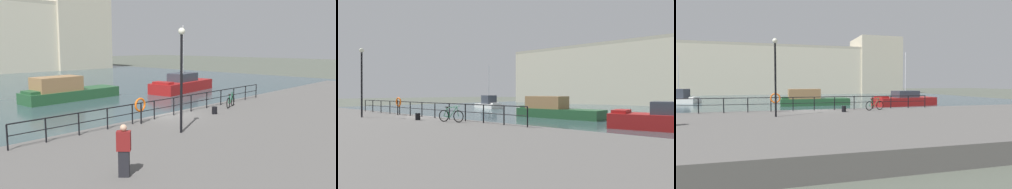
% 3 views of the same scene
% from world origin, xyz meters
% --- Properties ---
extents(ground_plane, '(240.00, 240.00, 0.00)m').
position_xyz_m(ground_plane, '(0.00, 0.00, 0.00)').
color(ground_plane, '#4C5147').
extents(water_basin, '(80.00, 60.00, 0.01)m').
position_xyz_m(water_basin, '(0.00, 30.20, 0.01)').
color(water_basin, '#33474C').
rests_on(water_basin, ground_plane).
extents(moored_blue_motorboat, '(6.50, 3.73, 7.21)m').
position_xyz_m(moored_blue_motorboat, '(-17.32, 22.89, 0.79)').
color(moored_blue_motorboat, white).
rests_on(moored_blue_motorboat, water_basin).
extents(moored_white_yacht, '(9.36, 2.91, 2.24)m').
position_xyz_m(moored_white_yacht, '(1.71, 14.03, 0.88)').
color(moored_white_yacht, '#23512D').
rests_on(moored_white_yacht, water_basin).
extents(quay_railing, '(19.54, 0.07, 1.08)m').
position_xyz_m(quay_railing, '(0.12, -0.75, 1.62)').
color(quay_railing, black).
rests_on(quay_railing, quay_promenade).
extents(parked_bicycle, '(1.71, 0.58, 0.98)m').
position_xyz_m(parked_bicycle, '(4.78, -1.68, 1.27)').
color(parked_bicycle, black).
rests_on(parked_bicycle, quay_promenade).
extents(mooring_bollard, '(0.32, 0.32, 0.44)m').
position_xyz_m(mooring_bollard, '(2.11, -2.29, 1.11)').
color(mooring_bollard, black).
rests_on(mooring_bollard, quay_promenade).
extents(life_ring_stand, '(0.75, 0.16, 1.40)m').
position_xyz_m(life_ring_stand, '(-2.80, -1.02, 1.86)').
color(life_ring_stand, black).
rests_on(life_ring_stand, quay_promenade).
extents(quay_lamp_post, '(0.32, 0.32, 4.93)m').
position_xyz_m(quay_lamp_post, '(-2.74, -3.84, 4.01)').
color(quay_lamp_post, black).
rests_on(quay_lamp_post, quay_promenade).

